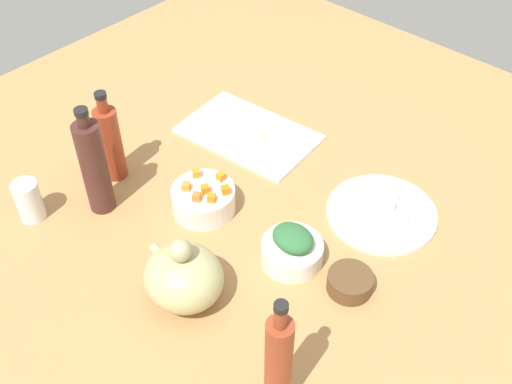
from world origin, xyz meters
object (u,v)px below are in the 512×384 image
object	(u,v)px
bottle_1	(110,142)
drinking_glass_0	(29,201)
bowl_small_side	(350,282)
bowl_carrots	(204,200)
plate_tofu	(381,213)
bottle_2	(278,363)
bowl_greens	(292,252)
cutting_board	(249,134)
bottle_0	(94,166)
teapot	(183,276)

from	to	relation	value
bottle_1	drinking_glass_0	xyz separation A→B (cm)	(2.69, 22.14, -5.30)
bowl_small_side	bowl_carrots	bearing A→B (deg)	5.81
plate_tofu	bottle_2	size ratio (longest dim) A/B	0.91
bottle_1	bottle_2	xyz separation A→B (cm)	(-69.17, 18.67, 1.80)
bowl_greens	bowl_carrots	size ratio (longest dim) A/B	0.90
cutting_board	bottle_2	size ratio (longest dim) A/B	1.24
cutting_board	bowl_carrots	distance (cm)	29.89
bottle_2	drinking_glass_0	size ratio (longest dim) A/B	2.81
plate_tofu	bowl_small_side	bearing A→B (deg)	107.57
cutting_board	bottle_2	bearing A→B (deg)	136.59
bowl_greens	bowl_small_side	size ratio (longest dim) A/B	1.40
plate_tofu	bottle_2	bearing A→B (deg)	103.34
bottle_0	bottle_1	size ratio (longest dim) A/B	1.15
bowl_small_side	bottle_2	distance (cm)	30.98
bottle_2	drinking_glass_0	bearing A→B (deg)	2.77
plate_tofu	bottle_0	xyz separation A→B (cm)	(50.46, 41.81, 11.81)
bowl_carrots	cutting_board	bearing A→B (deg)	-67.76
cutting_board	bottle_0	size ratio (longest dim) A/B	1.25
bowl_carrots	bottle_1	bearing A→B (deg)	13.91
plate_tofu	teapot	world-z (taller)	teapot
bowl_carrots	bottle_2	bearing A→B (deg)	150.61
bottle_0	bowl_small_side	bearing A→B (deg)	-161.45
bowl_small_side	bottle_1	world-z (taller)	bottle_1
bowl_small_side	bottle_2	size ratio (longest dim) A/B	0.34
bowl_greens	bowl_small_side	world-z (taller)	bowl_greens
bottle_0	bowl_greens	bearing A→B (deg)	-158.58
bottle_1	bottle_2	distance (cm)	71.67
bowl_carrots	bottle_0	size ratio (longest dim) A/B	0.53
bowl_small_side	bottle_1	size ratio (longest dim) A/B	0.39
teapot	bottle_0	xyz separation A→B (cm)	(33.87, -4.94, 5.93)
teapot	bottle_1	distance (cm)	42.97
cutting_board	bowl_small_side	size ratio (longest dim) A/B	3.68
bowl_small_side	bottle_2	xyz separation A→B (cm)	(-5.05, 28.84, 10.12)
bowl_carrots	bowl_small_side	distance (cm)	39.31
bottle_0	bottle_1	world-z (taller)	bottle_0
plate_tofu	drinking_glass_0	world-z (taller)	drinking_glass_0
plate_tofu	drinking_glass_0	distance (cm)	81.15
cutting_board	teapot	distance (cm)	55.09
teapot	drinking_glass_0	world-z (taller)	teapot
bottle_0	drinking_glass_0	distance (cm)	17.56
bowl_greens	plate_tofu	bearing A→B (deg)	-105.23
cutting_board	plate_tofu	xyz separation A→B (cm)	(-43.24, 1.09, 0.10)
bottle_0	bottle_1	distance (cm)	11.43
bottle_2	plate_tofu	bearing A→B (deg)	-76.66
teapot	bottle_1	bearing A→B (deg)	-19.21
drinking_glass_0	bottle_2	bearing A→B (deg)	-177.23
cutting_board	plate_tofu	distance (cm)	43.25
bottle_1	drinking_glass_0	world-z (taller)	bottle_1
drinking_glass_0	bottle_1	bearing A→B (deg)	-96.92
bowl_carrots	drinking_glass_0	bearing A→B (deg)	45.63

